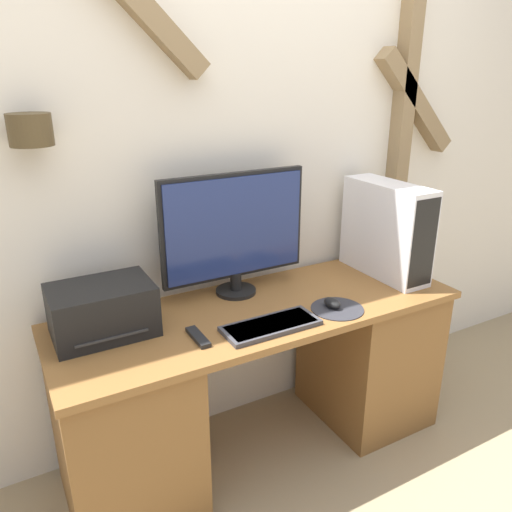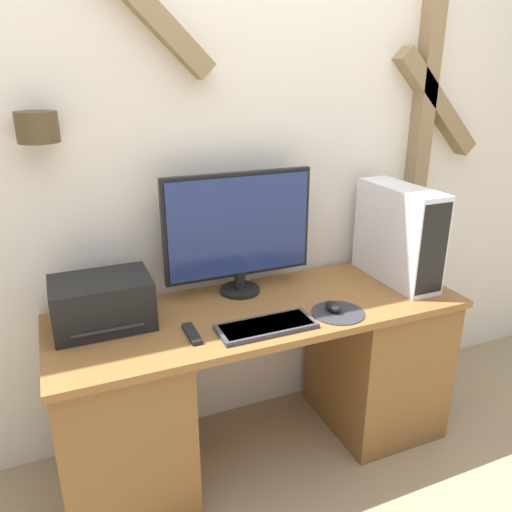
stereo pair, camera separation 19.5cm
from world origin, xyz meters
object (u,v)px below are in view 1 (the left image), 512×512
computer_tower (387,230)px  keyboard (271,325)px  monitor (235,230)px  printer (102,310)px  mouse (332,303)px  remote_control (198,337)px

computer_tower → keyboard: bearing=-164.6°
monitor → printer: size_ratio=1.79×
mouse → keyboard: bearing=-175.5°
mouse → computer_tower: 0.51m
computer_tower → monitor: bearing=168.4°
computer_tower → mouse: bearing=-157.5°
printer → remote_control: size_ratio=2.37×
monitor → keyboard: (-0.03, -0.35, -0.28)m
computer_tower → remote_control: (-1.01, -0.15, -0.21)m
printer → remote_control: 0.36m
computer_tower → remote_control: bearing=-171.7°
keyboard → printer: (-0.56, 0.26, 0.08)m
mouse → printer: bearing=164.4°
keyboard → remote_control: 0.28m
mouse → computer_tower: bearing=22.5°
monitor → remote_control: (-0.30, -0.30, -0.28)m
mouse → computer_tower: (0.44, 0.18, 0.20)m
monitor → remote_control: size_ratio=4.23×
keyboard → computer_tower: bearing=15.4°
mouse → remote_control: size_ratio=0.56×
monitor → keyboard: monitor is taller
keyboard → monitor: bearing=85.4°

